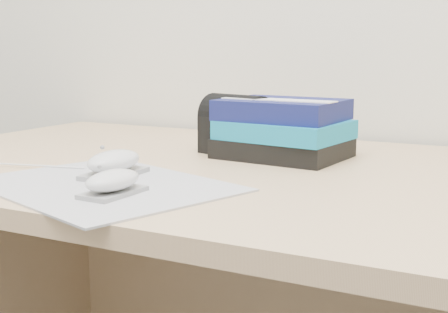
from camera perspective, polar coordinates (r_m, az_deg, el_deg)
The scene contains 7 objects.
desk at distance 1.17m, azimuth 7.64°, elevation -12.21°, with size 1.60×0.80×0.73m.
mousepad at distance 0.95m, azimuth -10.99°, elevation -2.59°, with size 0.37×0.29×0.00m, color #93929A.
mouse_rear at distance 1.00m, azimuth -10.03°, elevation -0.61°, with size 0.07×0.12×0.05m.
mouse_front at distance 0.87m, azimuth -10.14°, elevation -2.35°, with size 0.06×0.10×0.04m.
usb_cable at distance 1.13m, azimuth -18.19°, elevation -0.72°, with size 0.00×0.00×0.24m, color white.
book_stack at distance 1.17m, azimuth 5.45°, elevation 2.52°, with size 0.24×0.20×0.11m.
pouch at distance 1.21m, azimuth 1.13°, elevation 2.87°, with size 0.14×0.12×0.12m.
Camera 1 is at (0.36, 0.62, 0.93)m, focal length 50.00 mm.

